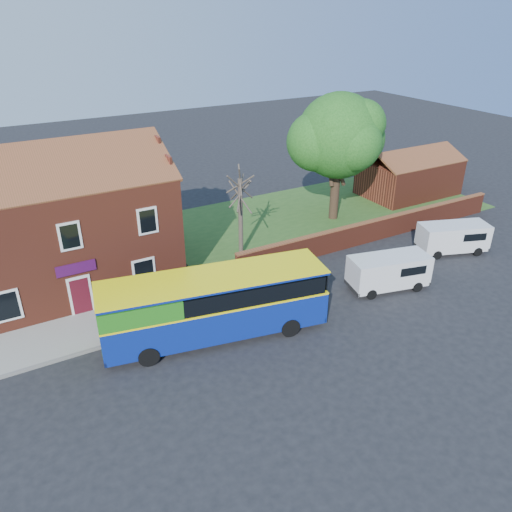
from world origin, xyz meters
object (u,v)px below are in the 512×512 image
bus (207,304)px  van_near (389,271)px  van_far (453,237)px  large_tree (338,138)px

bus → van_near: 11.16m
van_far → large_tree: bearing=129.8°
bus → large_tree: size_ratio=1.19×
bus → large_tree: bearing=43.0°
van_near → large_tree: (3.87, 10.31, 5.09)m
bus → van_far: bearing=12.8°
van_far → large_tree: size_ratio=0.51×
bus → van_far: size_ratio=2.34×
bus → van_near: size_ratio=2.30×
van_far → large_tree: (-3.21, 8.82, 5.12)m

